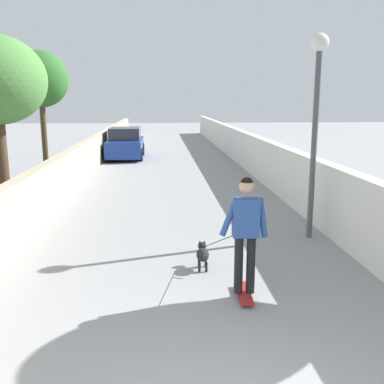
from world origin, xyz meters
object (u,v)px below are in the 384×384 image
Objects in this scene: dog at (203,254)px; skateboard at (244,293)px; tree_left_near at (40,80)px; person_skateboarder at (246,226)px; lamp_post at (317,101)px; car_near at (125,144)px.

skateboard is at bearing -157.10° from dog.
person_skateboarder is at bearing -152.06° from tree_left_near.
lamp_post reaches higher than person_skateboarder.
tree_left_near is 10.70m from dog.
tree_left_near is 5.69× the size of skateboard.
tree_left_near is at bearing 28.59° from dog.
lamp_post is 5.19× the size of skateboard.
dog is at bearing -170.79° from car_near.
lamp_post is 2.40× the size of person_skateboarder.
car_near is (13.55, 4.94, -2.17)m from lamp_post.
car_near is (16.39, 2.97, 0.65)m from skateboard.
lamp_post is 3.95m from dog.
person_skateboarder is at bearing 170.54° from skateboard.
skateboard is (-2.83, 1.97, -2.82)m from lamp_post.
tree_left_near reaches higher than lamp_post.
person_skateboarder is 0.44× the size of car_near.
person_skateboarder is (-0.00, 0.00, 1.05)m from skateboard.
tree_left_near reaches higher than dog.
car_near is (16.39, 2.97, -0.40)m from person_skateboarder.
skateboard is 16.67m from car_near.
tree_left_near is 1.17× the size of car_near.
skateboard is 1.05m from person_skateboarder.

